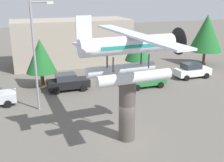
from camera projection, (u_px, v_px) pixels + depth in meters
The scene contains 11 objects.
ground_plane at pixel (127, 139), 18.72m from camera, with size 140.00×140.00×0.00m, color #605B54.
display_pedestal at pixel (127, 110), 18.06m from camera, with size 1.10×1.10×4.31m, color #4C4742.
floatplane_monument at pixel (130, 53), 16.93m from camera, with size 6.96×10.44×4.00m.
car_mid_black at pixel (68, 82), 27.78m from camera, with size 4.20×2.02×1.76m.
car_far_green at pixel (145, 79), 28.77m from camera, with size 4.20×2.02×1.76m.
car_distant_white at pixel (192, 70), 31.97m from camera, with size 4.20×2.02×1.76m.
streetlight_primary at pixel (36, 50), 21.94m from camera, with size 1.84×0.28×8.93m.
storefront_building at pixel (72, 42), 37.79m from camera, with size 15.72×6.49×6.09m, color #9E9384.
tree_east at pixel (41, 56), 28.16m from camera, with size 3.14×3.14×5.08m.
tree_center_back at pixel (138, 47), 30.95m from camera, with size 2.87×2.87×5.32m.
tree_far_east at pixel (206, 33), 36.67m from camera, with size 4.39×4.39×6.84m.
Camera 1 is at (-6.46, -15.33, 9.50)m, focal length 43.90 mm.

